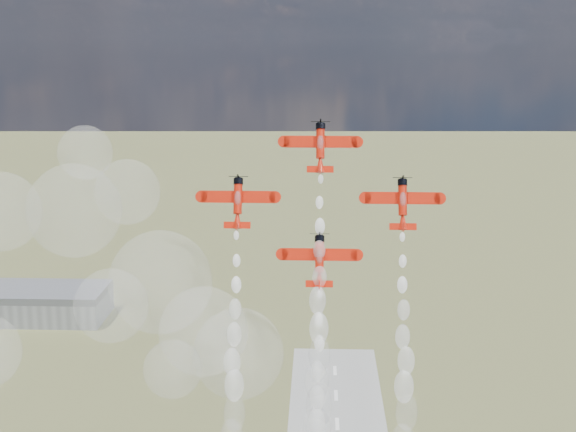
% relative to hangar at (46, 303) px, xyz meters
% --- Properties ---
extents(hangar, '(50.00, 28.00, 13.00)m').
position_rel_hangar_xyz_m(hangar, '(0.00, 0.00, 0.00)').
color(hangar, gray).
rests_on(hangar, ground).
extents(plane_lead, '(13.99, 6.45, 9.51)m').
position_rel_hangar_xyz_m(plane_lead, '(114.02, -163.43, 88.65)').
color(plane_lead, red).
rests_on(plane_lead, ground).
extents(plane_left, '(13.99, 6.45, 9.51)m').
position_rel_hangar_xyz_m(plane_left, '(98.55, -167.51, 78.63)').
color(plane_left, red).
rests_on(plane_left, ground).
extents(plane_right, '(13.99, 6.45, 9.51)m').
position_rel_hangar_xyz_m(plane_right, '(129.48, -167.51, 78.63)').
color(plane_right, red).
rests_on(plane_right, ground).
extents(plane_slot, '(13.99, 6.45, 9.51)m').
position_rel_hangar_xyz_m(plane_slot, '(114.02, -171.60, 68.60)').
color(plane_slot, red).
rests_on(plane_slot, ground).
extents(smoke_trail_lead, '(5.34, 19.94, 46.18)m').
position_rel_hangar_xyz_m(smoke_trail_lead, '(113.94, -179.36, 48.67)').
color(smoke_trail_lead, white).
rests_on(smoke_trail_lead, plane_lead).
extents(drifted_smoke_cloud, '(72.58, 39.10, 55.93)m').
position_rel_hangar_xyz_m(drifted_smoke_cloud, '(73.14, -157.41, 59.65)').
color(drifted_smoke_cloud, white).
rests_on(drifted_smoke_cloud, ground).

